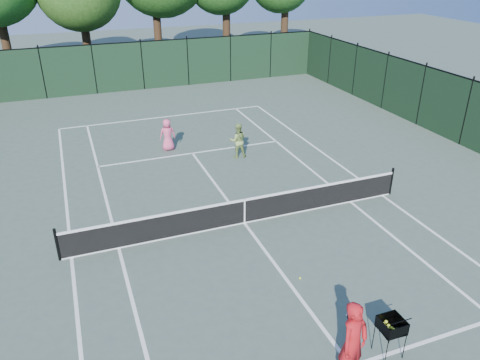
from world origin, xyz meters
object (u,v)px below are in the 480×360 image
object	(u,v)px
loose_ball_midcourt	(300,278)
ball_hopper	(392,325)
coach	(353,343)
player_pink	(168,135)
player_green	(238,140)

from	to	relation	value
loose_ball_midcourt	ball_hopper	bearing A→B (deg)	-79.02
coach	player_pink	world-z (taller)	coach
player_green	loose_ball_midcourt	world-z (taller)	player_green
coach	player_pink	distance (m)	13.84
player_green	ball_hopper	xyz separation A→B (m)	(-0.81, -11.67, 0.06)
player_green	ball_hopper	distance (m)	11.70
coach	loose_ball_midcourt	size ratio (longest dim) A/B	29.01
player_pink	player_green	size ratio (longest dim) A/B	0.95
coach	ball_hopper	world-z (taller)	coach
player_pink	loose_ball_midcourt	world-z (taller)	player_pink
ball_hopper	loose_ball_midcourt	size ratio (longest dim) A/B	14.45
ball_hopper	loose_ball_midcourt	bearing A→B (deg)	104.17
player_green	ball_hopper	world-z (taller)	player_green
coach	player_green	distance (m)	12.12
player_green	player_pink	bearing A→B (deg)	-23.92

